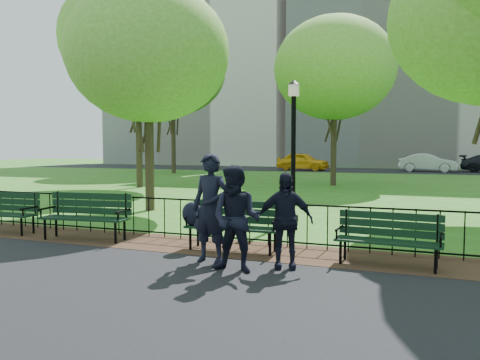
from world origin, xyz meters
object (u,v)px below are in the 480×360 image
at_px(lamppost, 293,145).
at_px(tree_far_w, 173,70).
at_px(park_bench_main, 216,217).
at_px(tree_far_c, 335,68).
at_px(taxi, 303,161).
at_px(person_mid, 236,219).
at_px(park_bench_left_a, 87,211).
at_px(person_right, 285,220).
at_px(person_left, 211,208).
at_px(tree_near_w, 148,53).
at_px(park_bench_right_a, 389,233).
at_px(sedan_silver, 428,163).
at_px(tree_mid_w, 138,40).
at_px(park_bench_left_b, 3,208).

height_order(lamppost, tree_far_w, tree_far_w).
bearing_deg(park_bench_main, tree_far_c, 89.49).
bearing_deg(taxi, person_mid, -159.87).
height_order(park_bench_left_a, person_right, person_right).
height_order(person_left, person_right, person_left).
bearing_deg(taxi, tree_near_w, -168.32).
relative_size(tree_far_c, taxi, 1.93).
distance_m(park_bench_left_a, park_bench_right_a, 6.26).
bearing_deg(tree_near_w, park_bench_left_a, -74.35).
height_order(tree_far_w, sedan_silver, tree_far_w).
distance_m(park_bench_right_a, tree_mid_w, 18.70).
relative_size(person_left, person_right, 1.19).
bearing_deg(park_bench_left_a, lamppost, 42.21).
bearing_deg(tree_far_c, tree_near_w, -107.88).
distance_m(park_bench_left_a, person_right, 4.73).
height_order(park_bench_main, park_bench_left_b, park_bench_main).
distance_m(tree_near_w, person_mid, 8.99).
distance_m(tree_far_w, sedan_silver, 21.89).
relative_size(park_bench_right_a, tree_near_w, 0.25).
relative_size(tree_far_w, taxi, 2.52).
bearing_deg(park_bench_right_a, person_right, -149.82).
distance_m(person_right, taxi, 33.57).
distance_m(park_bench_left_a, tree_far_c, 17.60).
distance_m(tree_mid_w, person_left, 17.34).
bearing_deg(person_left, tree_far_w, 125.66).
bearing_deg(person_left, person_right, 9.16).
distance_m(park_bench_main, park_bench_left_a, 3.03).
xyz_separation_m(park_bench_left_b, sedan_silver, (9.91, 32.93, 0.17)).
relative_size(park_bench_left_a, tree_far_w, 0.17).
height_order(park_bench_left_b, lamppost, lamppost).
distance_m(park_bench_main, tree_far_c, 17.38).
xyz_separation_m(tree_mid_w, tree_far_c, (8.95, 4.59, -1.19)).
height_order(park_bench_left_b, person_right, person_right).
relative_size(tree_near_w, taxi, 1.56).
height_order(tree_far_c, taxi, tree_far_c).
xyz_separation_m(tree_far_c, person_right, (2.12, -17.36, -5.30)).
bearing_deg(tree_mid_w, lamppost, -38.35).
distance_m(park_bench_left_a, tree_near_w, 6.48).
distance_m(park_bench_main, tree_near_w, 7.64).
bearing_deg(park_bench_right_a, tree_mid_w, 140.87).
bearing_deg(park_bench_main, tree_mid_w, 126.21).
distance_m(tree_near_w, sedan_silver, 29.91).
bearing_deg(park_bench_main, tree_far_w, 118.33).
bearing_deg(lamppost, tree_far_w, 126.30).
relative_size(park_bench_left_b, park_bench_right_a, 1.04).
bearing_deg(park_bench_left_b, person_mid, -14.63).
bearing_deg(tree_far_w, person_left, -59.85).
bearing_deg(sedan_silver, taxi, 101.86).
relative_size(park_bench_main, tree_far_w, 0.17).
relative_size(lamppost, tree_far_w, 0.33).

